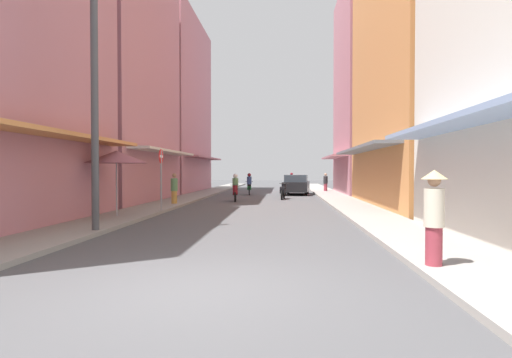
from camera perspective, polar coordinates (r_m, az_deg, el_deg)
The scene contains 18 objects.
ground_plane at distance 25.43m, azimuth 0.83°, elevation -2.81°, with size 102.92×102.92×0.00m, color #4C4C4F.
sidewalk_left at distance 26.08m, azimuth -9.33°, elevation -2.60°, with size 2.00×54.78×0.12m, color gray.
sidewalk_right at distance 25.60m, azimuth 11.19°, elevation -2.67°, with size 2.00×54.78×0.12m, color #9E9991.
building_left_mid at distance 24.98m, azimuth -20.18°, elevation 12.49°, with size 7.05×9.88×13.41m.
building_left_far at distance 35.40m, azimuth -12.68°, elevation 9.70°, with size 7.05×11.50×14.08m.
building_right_mid at distance 22.48m, azimuth 23.49°, elevation 15.66°, with size 7.05×11.96×14.86m.
building_right_far at distance 33.32m, azimuth 16.73°, elevation 11.47°, with size 7.05×9.12×15.52m.
motorbike_black at distance 25.69m, azimuth 3.73°, elevation -1.65°, with size 0.55×1.81×0.96m.
motorbike_maroon at distance 23.95m, azimuth -2.85°, elevation -1.37°, with size 0.55×1.81×1.58m.
motorbike_green at distance 30.35m, azimuth -0.93°, elevation -0.84°, with size 0.55×1.81×1.58m.
motorbike_blue at distance 38.35m, azimuth 4.91°, elevation -0.43°, with size 0.55×1.81×1.58m.
parked_car at distance 30.66m, azimuth 5.56°, elevation -0.76°, with size 2.16×4.26×1.45m.
pedestrian_crossing at distance 21.11m, azimuth -11.15°, elevation -1.44°, with size 0.34×0.34×1.63m.
pedestrian_far at distance 33.99m, azimuth 9.51°, elevation -0.52°, with size 0.34×0.34×1.56m.
pedestrian_midway at distance 7.81m, azimuth 23.21°, elevation -4.52°, with size 0.44×0.44×1.77m.
vendor_umbrella at distance 15.80m, azimuth -18.58°, elevation 2.88°, with size 2.22×2.22×2.48m.
utility_pole at distance 12.48m, azimuth -21.25°, elevation 11.46°, with size 0.20×1.20×7.85m.
street_sign_no_entry at distance 17.68m, azimuth -12.88°, elevation 1.00°, with size 0.07×0.60×2.65m.
Camera 1 is at (1.34, -5.95, 1.75)m, focal length 29.19 mm.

